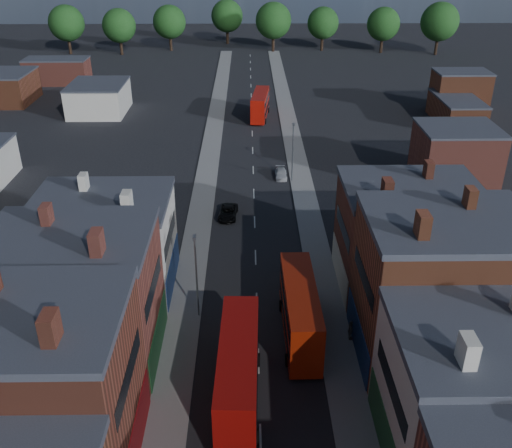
{
  "coord_description": "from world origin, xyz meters",
  "views": [
    {
      "loc": [
        -0.7,
        -11.15,
        30.84
      ],
      "look_at": [
        0.0,
        36.91,
        5.58
      ],
      "focal_mm": 40.0,
      "sensor_mm": 36.0,
      "label": 1
    }
  ],
  "objects_px": {
    "car_3": "(281,174)",
    "ped_3": "(350,330)",
    "bus_2": "(260,105)",
    "car_2": "(228,212)",
    "bus_0": "(238,372)",
    "bus_1": "(300,310)"
  },
  "relations": [
    {
      "from": "car_3",
      "to": "ped_3",
      "type": "bearing_deg",
      "value": -83.74
    },
    {
      "from": "bus_2",
      "to": "car_2",
      "type": "relative_size",
      "value": 2.4
    },
    {
      "from": "car_3",
      "to": "bus_0",
      "type": "bearing_deg",
      "value": -97.4
    },
    {
      "from": "bus_2",
      "to": "car_3",
      "type": "xyz_separation_m",
      "value": [
        2.3,
        -27.38,
        -1.91
      ]
    },
    {
      "from": "ped_3",
      "to": "bus_2",
      "type": "bearing_deg",
      "value": 7.34
    },
    {
      "from": "car_3",
      "to": "ped_3",
      "type": "xyz_separation_m",
      "value": [
        3.9,
        -34.81,
        0.46
      ]
    },
    {
      "from": "bus_0",
      "to": "bus_2",
      "type": "relative_size",
      "value": 1.11
    },
    {
      "from": "bus_0",
      "to": "car_2",
      "type": "height_order",
      "value": "bus_0"
    },
    {
      "from": "bus_2",
      "to": "car_3",
      "type": "distance_m",
      "value": 27.54
    },
    {
      "from": "car_2",
      "to": "bus_2",
      "type": "bearing_deg",
      "value": 87.86
    },
    {
      "from": "car_2",
      "to": "car_3",
      "type": "bearing_deg",
      "value": 64.42
    },
    {
      "from": "car_3",
      "to": "ped_3",
      "type": "relative_size",
      "value": 2.14
    },
    {
      "from": "bus_2",
      "to": "bus_1",
      "type": "bearing_deg",
      "value": -81.65
    },
    {
      "from": "bus_1",
      "to": "ped_3",
      "type": "bearing_deg",
      "value": -9.41
    },
    {
      "from": "bus_1",
      "to": "ped_3",
      "type": "xyz_separation_m",
      "value": [
        4.2,
        -0.63,
        -1.62
      ]
    },
    {
      "from": "bus_1",
      "to": "bus_0",
      "type": "bearing_deg",
      "value": -124.98
    },
    {
      "from": "bus_2",
      "to": "bus_0",
      "type": "bearing_deg",
      "value": -86.0
    },
    {
      "from": "car_3",
      "to": "car_2",
      "type": "bearing_deg",
      "value": -120.32
    },
    {
      "from": "bus_0",
      "to": "car_2",
      "type": "xyz_separation_m",
      "value": [
        -1.66,
        29.6,
        -2.14
      ]
    },
    {
      "from": "car_3",
      "to": "ped_3",
      "type": "height_order",
      "value": "ped_3"
    },
    {
      "from": "bus_0",
      "to": "car_3",
      "type": "distance_m",
      "value": 41.95
    },
    {
      "from": "bus_1",
      "to": "bus_2",
      "type": "relative_size",
      "value": 1.05
    }
  ]
}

